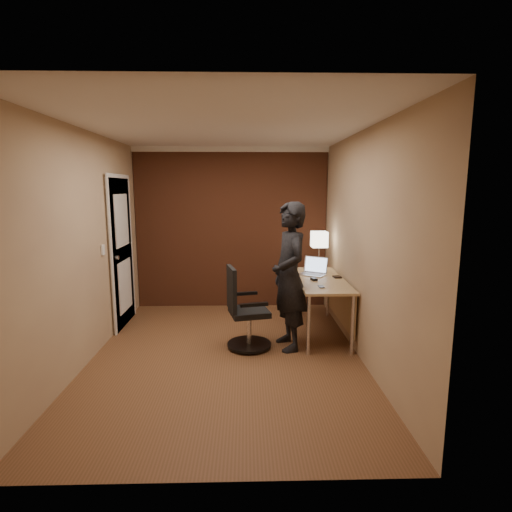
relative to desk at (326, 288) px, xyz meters
name	(u,v)px	position (x,y,z in m)	size (l,w,h in m)	color
room	(212,223)	(-1.53, 0.86, 0.77)	(4.00, 4.00, 4.00)	brown
desk	(326,288)	(0.00, 0.00, 0.00)	(0.60, 1.50, 0.73)	tan
desk_lamp	(319,240)	(0.02, 0.66, 0.55)	(0.22, 0.22, 0.54)	silver
laptop	(314,270)	(-0.11, 0.26, 0.19)	(0.42, 0.39, 0.23)	silver
mouse	(314,279)	(-0.17, -0.10, 0.14)	(0.06, 0.10, 0.03)	black
phone	(321,287)	(-0.14, -0.44, 0.13)	(0.06, 0.12, 0.01)	black
wallet	(337,277)	(0.15, 0.05, 0.14)	(0.09, 0.11, 0.02)	black
office_chair	(244,313)	(-1.05, -0.47, -0.18)	(0.53, 0.59, 0.96)	black
person	(289,276)	(-0.52, -0.46, 0.26)	(0.63, 0.41, 1.73)	black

